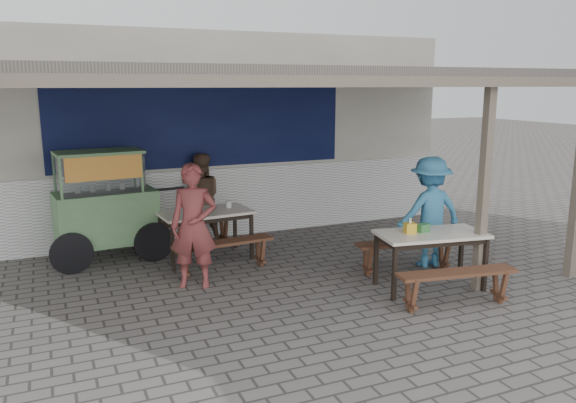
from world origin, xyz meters
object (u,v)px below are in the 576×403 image
at_px(table_left, 205,216).
at_px(table_right, 431,239).
at_px(patron_wall_side, 200,198).
at_px(patron_right_table, 430,212).
at_px(bench_left_wall, 191,227).
at_px(donation_box, 423,228).
at_px(patron_street_side, 194,226).
at_px(bench_right_wall, 407,249).
at_px(tissue_box, 410,228).
at_px(bench_right_street, 457,280).
at_px(vendor_cart, 104,202).
at_px(condiment_bowl, 187,211).
at_px(bench_left_street, 224,249).
at_px(condiment_jar, 229,204).

relative_size(table_left, table_right, 0.96).
relative_size(patron_wall_side, patron_right_table, 0.94).
xyz_separation_m(table_left, bench_left_wall, (-0.06, 0.70, -0.34)).
height_order(bench_left_wall, donation_box, donation_box).
bearing_deg(table_right, patron_street_side, 164.30).
bearing_deg(table_right, bench_right_wall, 90.00).
bearing_deg(tissue_box, patron_street_side, 154.48).
height_order(table_left, bench_right_street, table_left).
relative_size(bench_right_wall, vendor_cart, 0.73).
height_order(patron_street_side, tissue_box, patron_street_side).
height_order(vendor_cart, condiment_bowl, vendor_cart).
bearing_deg(table_left, bench_left_wall, 90.00).
bearing_deg(condiment_bowl, tissue_box, -44.51).
distance_m(patron_right_table, donation_box, 0.97).
bearing_deg(bench_right_wall, bench_left_street, 165.90).
bearing_deg(patron_wall_side, condiment_jar, 113.90).
bearing_deg(vendor_cart, condiment_jar, -19.05).
distance_m(bench_left_street, vendor_cart, 1.98).
relative_size(patron_right_table, condiment_jar, 15.69).
relative_size(bench_right_street, vendor_cart, 0.73).
relative_size(table_left, condiment_bowl, 7.11).
bearing_deg(bench_right_wall, condiment_jar, 147.32).
relative_size(table_left, patron_wall_side, 0.94).
distance_m(patron_street_side, tissue_box, 2.79).
distance_m(bench_left_street, condiment_jar, 0.99).
height_order(patron_wall_side, donation_box, patron_wall_side).
bearing_deg(table_left, patron_wall_side, 74.10).
distance_m(bench_right_street, condiment_bowl, 3.97).
relative_size(table_left, vendor_cart, 0.69).
bearing_deg(bench_right_street, bench_right_wall, 90.00).
height_order(patron_street_side, donation_box, patron_street_side).
height_order(bench_left_street, patron_right_table, patron_right_table).
bearing_deg(bench_left_wall, bench_left_street, -90.00).
relative_size(patron_street_side, condiment_jar, 15.97).
relative_size(patron_right_table, tissue_box, 12.05).
bearing_deg(patron_wall_side, condiment_bowl, 74.43).
bearing_deg(bench_left_wall, patron_wall_side, 42.63).
bearing_deg(patron_street_side, tissue_box, -2.92).
relative_size(bench_left_street, bench_left_wall, 1.00).
distance_m(table_left, tissue_box, 3.09).
bearing_deg(donation_box, bench_left_street, 143.86).
bearing_deg(tissue_box, bench_left_street, 141.61).
distance_m(patron_right_table, condiment_jar, 3.03).
bearing_deg(bench_right_street, bench_left_street, 142.06).
bearing_deg(tissue_box, patron_right_table, 39.86).
bearing_deg(patron_wall_side, patron_street_side, 82.56).
height_order(bench_left_wall, tissue_box, tissue_box).
xyz_separation_m(bench_left_wall, patron_right_table, (2.98, -2.28, 0.47)).
bearing_deg(patron_street_side, condiment_bowl, 103.35).
bearing_deg(bench_left_street, table_left, 90.00).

